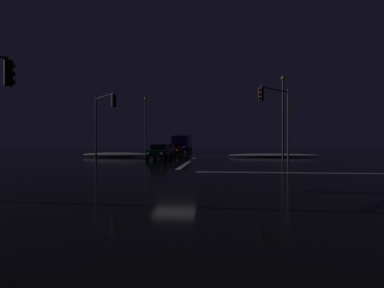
# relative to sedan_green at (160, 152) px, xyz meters

# --- Properties ---
(ground) EXTENTS (120.00, 120.00, 0.10)m
(ground) POSITION_rel_sedan_green_xyz_m (3.32, -11.66, -0.85)
(ground) COLOR black
(stop_line_north) EXTENTS (0.35, 14.63, 0.01)m
(stop_line_north) POSITION_rel_sedan_green_xyz_m (3.32, -3.13, -0.80)
(stop_line_north) COLOR white
(stop_line_north) RESTS_ON ground
(centre_line_ns) EXTENTS (22.00, 0.15, 0.01)m
(centre_line_ns) POSITION_rel_sedan_green_xyz_m (3.32, 8.47, -0.80)
(centre_line_ns) COLOR yellow
(centre_line_ns) RESTS_ON ground
(crosswalk_bar_east) EXTENTS (14.63, 0.40, 0.01)m
(crosswalk_bar_east) POSITION_rel_sedan_green_xyz_m (11.94, -11.66, -0.80)
(crosswalk_bar_east) COLOR white
(crosswalk_bar_east) RESTS_ON ground
(snow_bank_left_curb) EXTENTS (8.47, 1.50, 0.56)m
(snow_bank_left_curb) POSITION_rel_sedan_green_xyz_m (-6.01, 4.10, -0.52)
(snow_bank_left_curb) COLOR white
(snow_bank_left_curb) RESTS_ON ground
(snow_bank_right_curb) EXTENTS (10.81, 1.50, 0.42)m
(snow_bank_right_curb) POSITION_rel_sedan_green_xyz_m (12.64, 5.85, -0.59)
(snow_bank_right_curb) COLOR white
(snow_bank_right_curb) RESTS_ON ground
(sedan_green) EXTENTS (2.02, 4.33, 1.57)m
(sedan_green) POSITION_rel_sedan_green_xyz_m (0.00, 0.00, 0.00)
(sedan_green) COLOR #14512D
(sedan_green) RESTS_ON ground
(sedan_gray) EXTENTS (2.02, 4.33, 1.57)m
(sedan_gray) POSITION_rel_sedan_green_xyz_m (-0.43, 5.88, 0.00)
(sedan_gray) COLOR slate
(sedan_gray) RESTS_ON ground
(sedan_red) EXTENTS (2.02, 4.33, 1.57)m
(sedan_red) POSITION_rel_sedan_green_xyz_m (-0.23, 12.06, 0.00)
(sedan_red) COLOR maroon
(sedan_red) RESTS_ON ground
(box_truck) EXTENTS (2.68, 8.28, 3.08)m
(box_truck) POSITION_rel_sedan_green_xyz_m (-0.07, 19.25, 0.91)
(box_truck) COLOR navy
(box_truck) RESTS_ON ground
(traffic_signal_nw) EXTENTS (3.11, 3.11, 6.22)m
(traffic_signal_nw) POSITION_rel_sedan_green_xyz_m (-4.41, -3.93, 3.48)
(traffic_signal_nw) COLOR #4C4C51
(traffic_signal_nw) RESTS_ON ground
(traffic_signal_ne) EXTENTS (3.16, 3.16, 6.56)m
(traffic_signal_ne) POSITION_rel_sedan_green_xyz_m (11.05, -3.92, 3.71)
(traffic_signal_ne) COLOR #4C4C51
(traffic_signal_ne) RESTS_ON ground
(streetlamp_left_far) EXTENTS (0.44, 0.44, 9.52)m
(streetlamp_left_far) POSITION_rel_sedan_green_xyz_m (-6.31, 18.47, 4.65)
(streetlamp_left_far) COLOR #424247
(streetlamp_left_far) RESTS_ON ground
(streetlamp_right_near) EXTENTS (0.44, 0.44, 8.92)m
(streetlamp_right_near) POSITION_rel_sedan_green_xyz_m (12.94, 2.47, 4.35)
(streetlamp_right_near) COLOR #424247
(streetlamp_right_near) RESTS_ON ground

